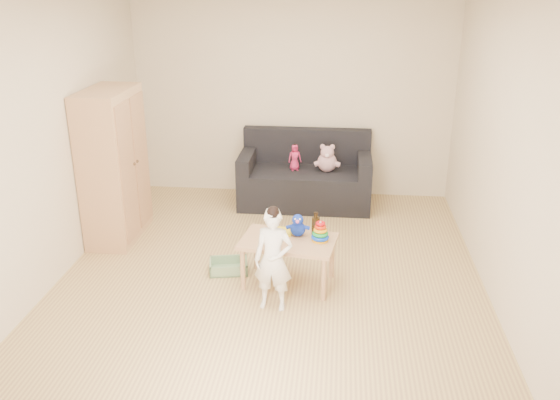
# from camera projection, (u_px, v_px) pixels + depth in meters

# --- Properties ---
(room) EXTENTS (4.50, 4.50, 4.50)m
(room) POSITION_uv_depth(u_px,v_px,m) (272.00, 143.00, 5.33)
(room) COLOR tan
(room) RESTS_ON ground
(wardrobe) EXTENTS (0.45, 0.90, 1.62)m
(wardrobe) POSITION_uv_depth(u_px,v_px,m) (114.00, 166.00, 6.27)
(wardrobe) COLOR tan
(wardrobe) RESTS_ON ground
(sofa) EXTENTS (1.61, 0.80, 0.45)m
(sofa) POSITION_uv_depth(u_px,v_px,m) (305.00, 187.00, 7.37)
(sofa) COLOR black
(sofa) RESTS_ON ground
(play_table) EXTENTS (0.93, 0.66, 0.45)m
(play_table) POSITION_uv_depth(u_px,v_px,m) (288.00, 262.00, 5.49)
(play_table) COLOR tan
(play_table) RESTS_ON ground
(storage_bin) EXTENTS (0.41, 0.34, 0.11)m
(storage_bin) POSITION_uv_depth(u_px,v_px,m) (229.00, 266.00, 5.77)
(storage_bin) COLOR gray
(storage_bin) RESTS_ON ground
(toddler) EXTENTS (0.35, 0.26, 0.90)m
(toddler) POSITION_uv_depth(u_px,v_px,m) (273.00, 261.00, 5.02)
(toddler) COLOR white
(toddler) RESTS_ON ground
(pink_bear) EXTENTS (0.29, 0.26, 0.29)m
(pink_bear) POSITION_uv_depth(u_px,v_px,m) (327.00, 160.00, 7.19)
(pink_bear) COLOR #D19AA8
(pink_bear) RESTS_ON sofa
(doll) EXTENTS (0.18, 0.15, 0.32)m
(doll) POSITION_uv_depth(u_px,v_px,m) (295.00, 158.00, 7.23)
(doll) COLOR #D42761
(doll) RESTS_ON sofa
(ring_stacker) EXTENTS (0.16, 0.16, 0.19)m
(ring_stacker) POSITION_uv_depth(u_px,v_px,m) (320.00, 233.00, 5.36)
(ring_stacker) COLOR orange
(ring_stacker) RESTS_ON play_table
(brown_bottle) EXTENTS (0.08, 0.08, 0.22)m
(brown_bottle) POSITION_uv_depth(u_px,v_px,m) (316.00, 225.00, 5.49)
(brown_bottle) COLOR black
(brown_bottle) RESTS_ON play_table
(blue_plush) EXTENTS (0.20, 0.17, 0.22)m
(blue_plush) POSITION_uv_depth(u_px,v_px,m) (298.00, 225.00, 5.45)
(blue_plush) COLOR #1635C9
(blue_plush) RESTS_ON play_table
(wooden_figure) EXTENTS (0.05, 0.04, 0.11)m
(wooden_figure) POSITION_uv_depth(u_px,v_px,m) (275.00, 236.00, 5.36)
(wooden_figure) COLOR brown
(wooden_figure) RESTS_ON play_table
(yellow_book) EXTENTS (0.20, 0.20, 0.01)m
(yellow_book) POSITION_uv_depth(u_px,v_px,m) (282.00, 231.00, 5.56)
(yellow_book) COLOR yellow
(yellow_book) RESTS_ON play_table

